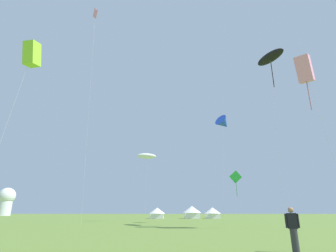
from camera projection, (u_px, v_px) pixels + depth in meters
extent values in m
cube|color=pink|center=(304.00, 69.00, 28.14)|extent=(2.44, 2.58, 3.09)
cylinder|color=#A9627C|center=(308.00, 92.00, 27.30)|extent=(0.09, 0.09, 3.87)
cylinder|color=#B2B2B7|center=(327.00, 140.00, 25.02)|extent=(1.22, 1.35, 16.03)
ellipsoid|color=black|center=(270.00, 57.00, 34.04)|extent=(3.35, 4.38, 1.35)
cylinder|color=black|center=(273.00, 75.00, 33.27)|extent=(0.09, 0.09, 3.43)
cylinder|color=#B2B2B7|center=(276.00, 131.00, 29.96)|extent=(1.75, 1.99, 20.51)
cube|color=#99DB2D|center=(32.00, 54.00, 23.36)|extent=(1.31, 1.62, 2.28)
cylinder|color=#B2B2B7|center=(4.00, 132.00, 20.28)|extent=(1.10, 1.68, 14.84)
cube|color=green|center=(236.00, 177.00, 63.07)|extent=(3.10, 0.88, 3.03)
cylinder|color=#207C31|center=(237.00, 188.00, 62.23)|extent=(0.09, 0.09, 3.82)
cylinder|color=#B2B2B7|center=(236.00, 197.00, 61.14)|extent=(0.93, 1.02, 9.47)
cube|color=pink|center=(95.00, 13.00, 40.58)|extent=(1.21, 1.46, 1.82)
cylinder|color=#B2B2B7|center=(89.00, 102.00, 34.68)|extent=(1.76, 2.44, 30.60)
cone|color=blue|center=(224.00, 123.00, 40.43)|extent=(3.19, 3.12, 2.59)
cylinder|color=#B2B2B7|center=(224.00, 170.00, 37.49)|extent=(1.26, 1.53, 14.44)
ellipsoid|color=white|center=(147.00, 156.00, 46.39)|extent=(3.63, 2.36, 1.19)
cylinder|color=#B2B2B7|center=(146.00, 187.00, 44.01)|extent=(0.18, 1.48, 10.87)
cylinder|color=#2D2D33|center=(295.00, 241.00, 10.50)|extent=(0.28, 0.28, 0.90)
cube|color=black|center=(292.00, 221.00, 10.73)|extent=(0.41, 0.31, 0.60)
sphere|color=#9E7051|center=(291.00, 210.00, 10.86)|extent=(0.22, 0.22, 0.22)
cylinder|color=black|center=(286.00, 221.00, 10.74)|extent=(0.09, 0.09, 0.55)
cylinder|color=black|center=(298.00, 221.00, 10.73)|extent=(0.09, 0.09, 0.55)
cube|color=white|center=(157.00, 216.00, 61.72)|extent=(3.02, 3.02, 1.13)
cone|color=white|center=(157.00, 211.00, 62.10)|extent=(3.78, 3.78, 1.32)
cube|color=white|center=(192.00, 216.00, 61.57)|extent=(3.48, 3.48, 1.31)
cone|color=white|center=(192.00, 209.00, 62.01)|extent=(4.35, 4.35, 1.52)
cube|color=white|center=(213.00, 216.00, 61.45)|extent=(3.07, 3.07, 1.15)
cone|color=white|center=(212.00, 210.00, 61.83)|extent=(3.84, 3.84, 1.34)
cylinder|color=white|center=(5.00, 208.00, 104.64)|extent=(4.80, 4.80, 6.00)
sphere|color=white|center=(7.00, 196.00, 106.06)|extent=(6.40, 6.40, 6.40)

